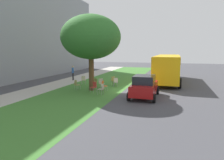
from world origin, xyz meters
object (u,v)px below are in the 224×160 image
chair_3 (114,80)px  chair_6 (94,86)px  chair_0 (104,85)px  chair_1 (83,79)px  chair_7 (102,88)px  parked_car (144,86)px  school_bus (168,66)px  street_tree (91,37)px  chair_4 (116,81)px  pedestrian_0 (73,72)px  chair_8 (101,83)px  chair_2 (77,84)px  chair_5 (94,82)px

chair_3 → chair_6: (-3.75, 0.59, 0.00)m
chair_0 → chair_1: 4.06m
chair_7 → parked_car: (0.07, -3.33, 0.32)m
chair_0 → school_bus: school_bus is taller
street_tree → chair_7: (-1.48, -1.46, -4.03)m
chair_6 → street_tree: bearing=33.4°
chair_4 → pedestrian_0: (2.77, 5.94, 0.41)m
pedestrian_0 → school_bus: bearing=-78.8°
chair_4 → pedestrian_0: 6.57m
chair_7 → chair_8: size_ratio=1.00×
school_bus → chair_2: bearing=134.5°
street_tree → chair_2: street_tree is taller
chair_5 → chair_8: size_ratio=1.00×
chair_0 → chair_4: same height
chair_0 → parked_car: size_ratio=0.24×
school_bus → pedestrian_0: school_bus is taller
chair_5 → chair_6: (-1.91, -0.70, 0.00)m
pedestrian_0 → chair_7: bearing=-137.7°
chair_4 → chair_8: (-1.04, 1.07, 0.00)m
street_tree → chair_4: 4.84m
chair_4 → chair_8: bearing=134.1°
chair_1 → school_bus: (4.46, -8.07, 1.24)m
chair_3 → chair_7: (-4.42, -0.33, 0.00)m
chair_7 → parked_car: bearing=-88.7°
street_tree → chair_8: street_tree is taller
street_tree → chair_3: 5.11m
chair_2 → school_bus: size_ratio=0.08×
chair_4 → chair_3: bearing=29.2°
chair_5 → pedestrian_0: pedestrian_0 is taller
chair_3 → chair_7: bearing=-175.7°
chair_5 → school_bus: (5.95, -6.27, 1.24)m
chair_7 → chair_0: bearing=12.4°
chair_6 → chair_5: bearing=20.3°
street_tree → chair_6: size_ratio=7.32×
chair_7 → school_bus: bearing=-28.6°
chair_1 → chair_2: bearing=-166.9°
chair_8 → pedestrian_0: bearing=52.0°
chair_6 → pedestrian_0: 7.61m
chair_2 → chair_4: size_ratio=1.00×
chair_7 → school_bus: (8.52, -4.64, 1.24)m
chair_7 → school_bus: 9.78m
street_tree → chair_7: 4.54m
chair_1 → chair_5: (-1.49, -1.80, 0.00)m
parked_car → school_bus: (8.45, -1.31, 0.92)m
chair_1 → chair_8: (-1.43, -2.44, 0.00)m
chair_1 → school_bus: school_bus is taller
chair_0 → chair_6: 0.99m
pedestrian_0 → chair_4: bearing=-115.0°
chair_7 → chair_8: (2.63, 0.99, 0.00)m
street_tree → chair_5: size_ratio=7.32×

